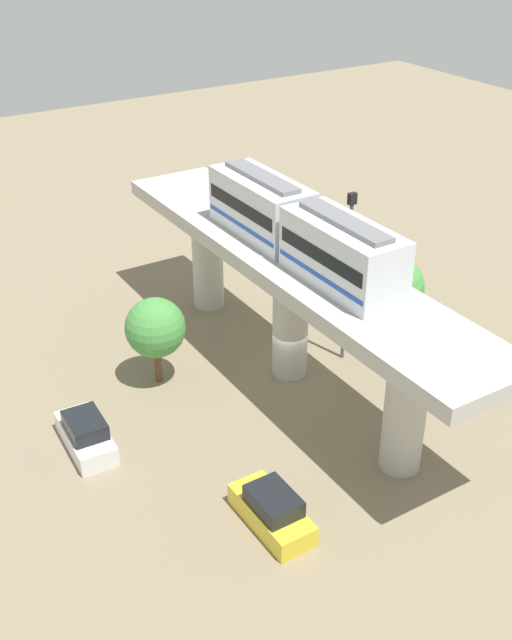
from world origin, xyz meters
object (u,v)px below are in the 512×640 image
tree_near_viaduct (155,328)px  signal_post (348,271)px  tree_far_corner (389,287)px  train (299,228)px  parked_car_white (86,435)px  parked_car_yellow (272,511)px

tree_near_viaduct → signal_post: signal_post is taller
tree_far_corner → signal_post: 3.56m
train → tree_far_corner: train is taller
parked_car_white → tree_far_corner: (-18.28, 0.08, 2.88)m
train → parked_car_white: size_ratio=3.16×
parked_car_white → train: bearing=-178.7°
train → signal_post: (-3.40, -0.25, -3.32)m
train → parked_car_white: bearing=-1.5°
signal_post → tree_near_viaduct: bearing=-19.0°
tree_far_corner → parked_car_white: bearing=-0.2°
train → tree_near_viaduct: bearing=-29.5°
parked_car_white → tree_far_corner: 18.50m
train → tree_far_corner: 8.25m
parked_car_yellow → tree_near_viaduct: bearing=-93.4°
parked_car_yellow → tree_near_viaduct: 12.53m
train → signal_post: train is taller
train → tree_near_viaduct: 9.19m
tree_near_viaduct → signal_post: bearing=161.0°
train → parked_car_white: 14.28m
tree_near_viaduct → signal_post: size_ratio=0.50×
tree_near_viaduct → tree_far_corner: tree_far_corner is taller
train → parked_car_white: (11.82, -0.31, -8.01)m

